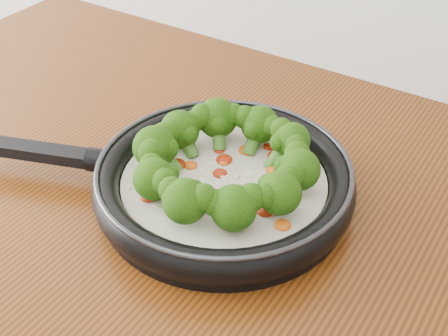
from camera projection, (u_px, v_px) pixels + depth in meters
The scene contains 1 object.
skillet at pixel (221, 177), 0.73m from camera, with size 0.53×0.41×0.09m.
Camera 1 is at (0.18, 0.63, 1.39)m, focal length 48.37 mm.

